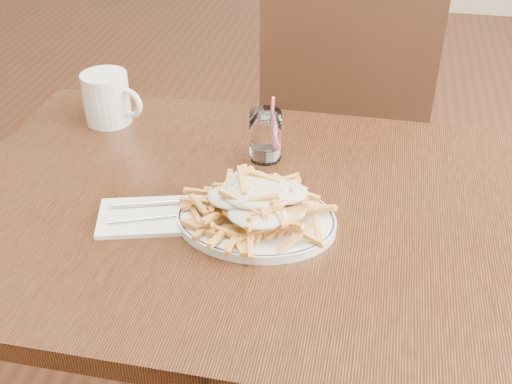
% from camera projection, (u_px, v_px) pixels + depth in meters
% --- Properties ---
extents(table, '(1.20, 0.80, 0.75)m').
position_uv_depth(table, '(264.00, 241.00, 1.23)').
color(table, black).
rests_on(table, ground).
extents(chair_far, '(0.51, 0.51, 1.01)m').
position_uv_depth(chair_far, '(349.00, 111.00, 1.89)').
color(chair_far, black).
rests_on(chair_far, ground).
extents(fries_plate, '(0.31, 0.27, 0.02)m').
position_uv_depth(fries_plate, '(256.00, 220.00, 1.14)').
color(fries_plate, white).
rests_on(fries_plate, table).
extents(loaded_fries, '(0.24, 0.19, 0.07)m').
position_uv_depth(loaded_fries, '(256.00, 198.00, 1.11)').
color(loaded_fries, '#BF853A').
rests_on(loaded_fries, fries_plate).
extents(napkin, '(0.20, 0.16, 0.01)m').
position_uv_depth(napkin, '(147.00, 217.00, 1.16)').
color(napkin, white).
rests_on(napkin, table).
extents(cutlery, '(0.18, 0.12, 0.01)m').
position_uv_depth(cutlery, '(148.00, 212.00, 1.16)').
color(cutlery, silver).
rests_on(cutlery, napkin).
extents(water_glass, '(0.07, 0.07, 0.14)m').
position_uv_depth(water_glass, '(265.00, 138.00, 1.31)').
color(water_glass, white).
rests_on(water_glass, table).
extents(coffee_mug, '(0.14, 0.10, 0.11)m').
position_uv_depth(coffee_mug, '(108.00, 98.00, 1.43)').
color(coffee_mug, white).
rests_on(coffee_mug, table).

